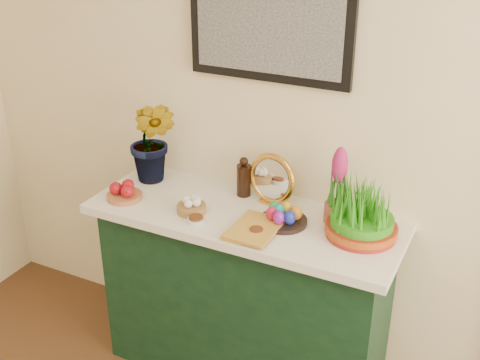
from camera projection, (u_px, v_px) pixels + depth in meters
name	position (u px, v px, depth m)	size (l,w,h in m)	color
sideboard	(245.00, 298.00, 2.86)	(1.30, 0.45, 0.85)	#13361B
tablecloth	(245.00, 216.00, 2.67)	(1.40, 0.55, 0.04)	silver
hyacinth_green	(152.00, 128.00, 2.83)	(0.28, 0.24, 0.55)	#21671A
apple_bowl	(124.00, 192.00, 2.76)	(0.19, 0.19, 0.08)	#AB643B
garlic_basket	(191.00, 206.00, 2.65)	(0.17, 0.17, 0.07)	#AB8445
vinegar_cruet	(244.00, 179.00, 2.77)	(0.07, 0.07, 0.19)	black
mirror	(272.00, 179.00, 2.69)	(0.24, 0.09, 0.24)	gold
book	(234.00, 223.00, 2.53)	(0.17, 0.25, 0.03)	gold
spice_dish_left	(196.00, 220.00, 2.57)	(0.08, 0.08, 0.03)	silver
spice_dish_right	(256.00, 232.00, 2.48)	(0.07, 0.07, 0.03)	silver
egg_plate	(283.00, 216.00, 2.55)	(0.21, 0.21, 0.08)	black
hyacinth_pink	(338.00, 189.00, 2.52)	(0.11, 0.11, 0.35)	#975738
wheatgrass_sabzeh	(363.00, 213.00, 2.43)	(0.30, 0.30, 0.24)	maroon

